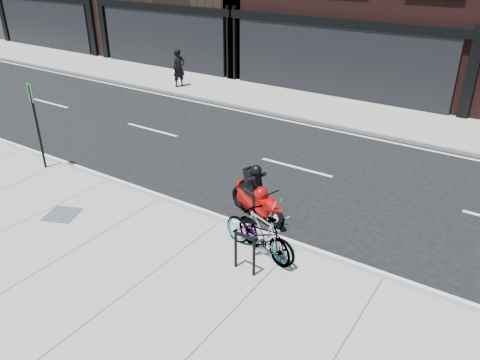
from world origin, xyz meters
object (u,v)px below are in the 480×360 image
Objects in this scene: sign_post at (36,119)px; bicycle_rear at (263,234)px; bicycle_front at (260,233)px; pedestrian at (179,68)px; utility_grate at (62,214)px; bike_rack at (245,250)px; motorcycle at (259,198)px.

bicycle_rear is at bearing 12.57° from sign_post.
bicycle_front is at bearing 12.56° from sign_post.
pedestrian is (-10.24, 9.45, 0.35)m from bicycle_rear.
bicycle_front reaches higher than utility_grate.
bicycle_front is at bearing 96.43° from bike_rack.
bike_rack is 0.46× the size of bicycle_front.
bike_rack is 0.72m from bicycle_rear.
bike_rack is 2.31m from motorcycle.
motorcycle reaches higher than utility_grate.
utility_grate is 3.48m from sign_post.
sign_post is (2.48, -9.25, 0.65)m from pedestrian.
pedestrian is (-10.23, 10.16, 0.36)m from bike_rack.
bicycle_rear reaches higher than utility_grate.
utility_grate is at bearing -15.10° from sign_post.
pedestrian is 2.32× the size of utility_grate.
pedestrian is at bearing 119.07° from sign_post.
bicycle_rear reaches higher than bicycle_front.
sign_post reaches higher than bike_rack.
bicycle_front is at bearing -41.01° from motorcycle.
pedestrian is at bearing 115.83° from utility_grate.
pedestrian is at bearing 156.56° from motorcycle.
bike_rack is at bearing 19.19° from bicycle_rear.
bike_rack is 0.47× the size of motorcycle.
utility_grate is at bearing 114.90° from bicycle_front.
pedestrian is at bearing 56.94° from bicycle_front.
bicycle_rear is 7.83m from sign_post.
motorcycle is 4.92m from utility_grate.
bike_rack is 1.17× the size of utility_grate.
bicycle_front is 7.74m from sign_post.
sign_post is at bearing 150.85° from utility_grate.
sign_post is (-6.81, -1.20, 1.07)m from motorcycle.
utility_grate is at bearing -128.84° from motorcycle.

